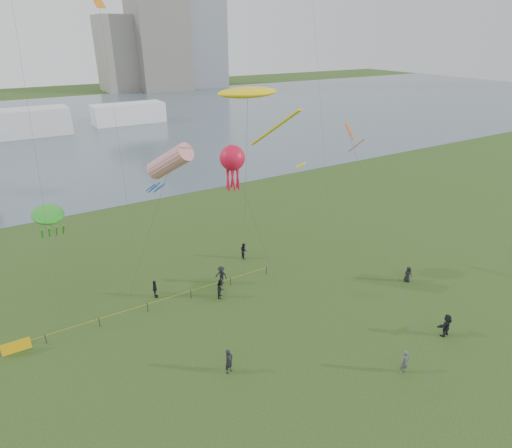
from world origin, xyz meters
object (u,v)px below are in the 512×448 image
fence (71,329)px  kite_stingray (248,93)px  kite_octopus (232,159)px  kite_flyer (405,362)px

fence → kite_stingray: (17.55, 2.34, 16.52)m
kite_octopus → kite_stingray: bearing=0.6°
kite_stingray → kite_octopus: 5.77m
fence → kite_octopus: kite_octopus is taller
kite_stingray → kite_octopus: (-2.17, -0.91, -5.27)m
fence → kite_flyer: bearing=-40.2°
kite_stingray → kite_octopus: size_ratio=1.35×
fence → kite_stingray: 24.22m
fence → kite_octopus: size_ratio=1.85×
kite_stingray → kite_flyer: bearing=-101.4°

